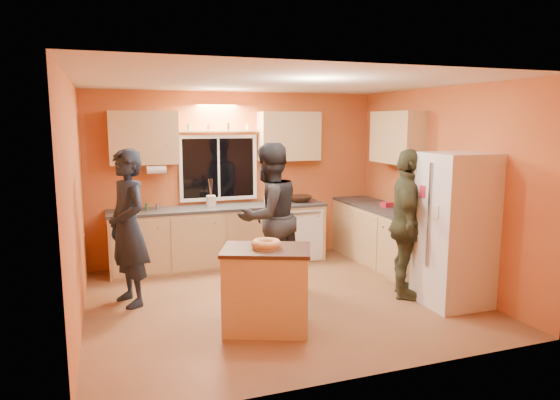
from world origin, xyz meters
name	(u,v)px	position (x,y,z in m)	size (l,w,h in m)	color
ground	(280,299)	(0.00, 0.00, 0.00)	(4.50, 4.50, 0.00)	brown
room_shell	(278,165)	(0.12, 0.41, 1.62)	(4.54, 4.04, 2.61)	#C96F33
back_counter	(244,234)	(0.01, 1.70, 0.45)	(4.23, 0.62, 0.90)	tan
right_counter	(397,242)	(1.95, 0.50, 0.45)	(0.62, 1.84, 0.90)	tan
refrigerator	(455,230)	(1.89, -0.80, 0.90)	(0.72, 0.70, 1.80)	silver
island	(266,288)	(-0.42, -0.77, 0.44)	(1.06, 0.91, 0.87)	tan
bundt_pastry	(266,244)	(-0.42, -0.77, 0.91)	(0.31, 0.31, 0.09)	tan
person_left	(128,228)	(-1.72, 0.47, 0.92)	(0.67, 0.44, 1.85)	black
person_center	(269,217)	(0.01, 0.45, 0.95)	(0.92, 0.72, 1.89)	black
person_right	(407,224)	(1.50, -0.40, 0.92)	(1.07, 0.45, 1.83)	#2F3320
mixing_bowl	(300,199)	(0.94, 1.73, 0.95)	(0.38, 0.38, 0.09)	black
utensil_crock	(211,201)	(-0.48, 1.71, 0.99)	(0.14, 0.14, 0.17)	beige
potted_plant	(411,203)	(2.01, 0.28, 1.04)	(0.25, 0.22, 0.28)	gray
red_box	(387,204)	(1.98, 0.85, 0.94)	(0.16, 0.12, 0.07)	#B51B33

